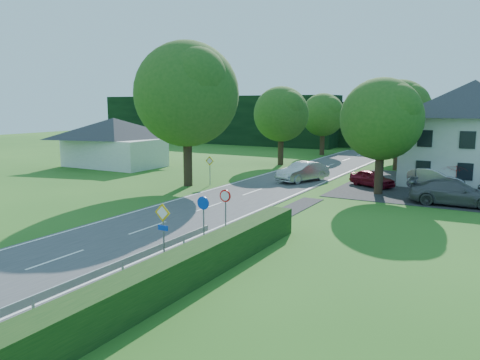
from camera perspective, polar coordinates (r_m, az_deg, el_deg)
The scene contains 28 objects.
road at distance 32.21m, azimuth -1.83°, elevation -2.64°, with size 7.00×80.00×0.04m, color #3E3E41.
footpath at distance 15.97m, azimuth -21.38°, elevation -15.97°, with size 1.50×44.00×0.04m, color black.
parking_pad at distance 40.69m, azimuth 22.89°, elevation -0.87°, with size 14.00×16.00×0.04m, color black.
line_edge_left at distance 33.98m, azimuth -6.52°, elevation -2.03°, with size 0.12×80.00×0.01m, color white.
line_edge_right at distance 30.68m, azimuth 3.37°, elevation -3.21°, with size 0.12×80.00×0.01m, color white.
line_centre at distance 32.21m, azimuth -1.83°, elevation -2.60°, with size 0.12×80.00×0.01m, color white, non-canonical shape.
hedge_right at distance 13.50m, azimuth -24.06°, elevation -18.01°, with size 1.20×30.00×1.30m, color black.
tree_main at distance 38.19m, azimuth -6.49°, elevation 7.94°, with size 9.40×9.40×11.64m, color #245118, non-canonical shape.
tree_left_far at distance 51.62m, azimuth 5.02°, elevation 6.59°, with size 7.00×7.00×8.58m, color #245118, non-canonical shape.
tree_right_far at distance 49.85m, azimuth 18.73°, elevation 6.34°, with size 7.40×7.40×9.09m, color #245118, non-canonical shape.
tree_left_back at distance 62.57m, azimuth 10.05°, elevation 6.71°, with size 6.60×6.60×8.07m, color #245118, non-canonical shape.
tree_right_back at distance 57.92m, azimuth 19.24°, elevation 5.89°, with size 6.20×6.20×7.56m, color #245118, non-canonical shape.
tree_right_mid at distance 35.87m, azimuth 16.78°, elevation 5.08°, with size 7.00×7.00×8.58m, color #245118, non-canonical shape.
treeline_left at distance 82.03m, azimuth -3.29°, elevation 7.38°, with size 44.00×6.00×8.00m, color black.
treeline_right at distance 73.46m, azimuth 23.06°, elevation 6.05°, with size 30.00×5.00×7.00m, color black.
bungalow_left at distance 52.00m, azimuth -15.09°, elevation 4.58°, with size 11.00×6.50×5.20m.
house_white at distance 43.03m, azimuth 26.39°, elevation 5.30°, with size 10.60×8.40×8.60m.
streetlight at distance 37.90m, azimuth 16.82°, elevation 5.54°, with size 2.03×0.18×8.00m.
sign_priority_right at distance 19.80m, azimuth -9.37°, elevation -5.08°, with size 0.78×0.09×2.59m.
sign_roundabout at distance 22.18m, azimuth -4.49°, elevation -3.76°, with size 0.64×0.08×2.37m.
sign_speed_limit at distance 23.79m, azimuth -1.81°, elevation -2.61°, with size 0.64×0.11×2.37m.
sign_priority_left at distance 38.46m, azimuth -3.71°, elevation 1.85°, with size 0.78×0.09×2.44m.
moving_car at distance 40.73m, azimuth 7.65°, elevation 1.00°, with size 1.76×5.06×1.67m, color #B1B1B6.
motorcycle at distance 43.60m, azimuth 8.45°, elevation 1.06°, with size 0.64×1.83×0.96m, color black.
parked_car_red at distance 39.33m, azimuth 15.78°, elevation 0.20°, with size 1.58×3.92×1.34m, color maroon.
parked_car_silver_a at distance 40.22m, azimuth 22.51°, elevation 0.25°, with size 1.72×4.95×1.63m, color #A1A0A5.
parked_car_grey at distance 34.00m, azimuth 24.71°, elevation -1.41°, with size 2.31×5.68×1.65m, color #4F4F54.
parasol at distance 39.34m, azimuth 24.81°, elevation 0.21°, with size 2.22×2.26×2.03m, color red.
Camera 1 is at (16.43, -6.90, 6.65)m, focal length 35.00 mm.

